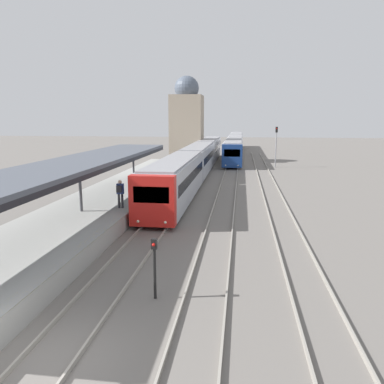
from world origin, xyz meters
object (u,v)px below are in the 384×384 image
at_px(train_far, 235,144).
at_px(signal_mast_far, 276,142).
at_px(person_on_platform, 120,192).
at_px(train_near, 198,158).
at_px(signal_post_near, 155,262).

distance_m(train_far, signal_mast_far, 18.03).
bearing_deg(person_on_platform, signal_mast_far, 67.72).
distance_m(train_near, train_far, 24.56).
relative_size(person_on_platform, signal_post_near, 0.78).
relative_size(person_on_platform, signal_mast_far, 0.33).
bearing_deg(train_far, signal_post_near, -91.83).
relative_size(train_near, train_far, 1.08).
relative_size(train_near, signal_mast_far, 8.60).
height_order(person_on_platform, train_near, train_near).
bearing_deg(signal_post_near, train_far, 88.17).
bearing_deg(train_near, train_far, 81.46).
xyz_separation_m(train_near, signal_post_near, (1.93, -29.51, -0.46)).
bearing_deg(train_far, signal_mast_far, -72.46).
relative_size(person_on_platform, train_near, 0.04).
xyz_separation_m(train_far, signal_post_near, (-1.72, -53.80, -0.45)).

